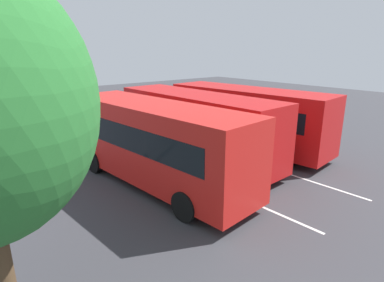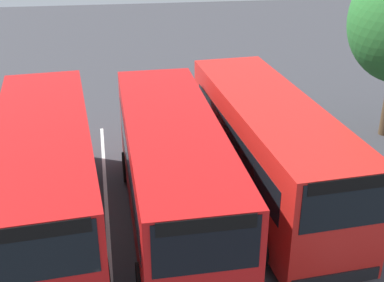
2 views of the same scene
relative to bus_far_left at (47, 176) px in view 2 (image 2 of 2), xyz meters
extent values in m
plane|color=#38383D|center=(-0.10, 3.25, -1.86)|extent=(70.24, 70.24, 0.00)
cube|color=red|center=(-0.03, 0.00, 0.01)|extent=(9.53, 3.46, 3.02)
cube|color=black|center=(4.57, 0.48, 0.83)|extent=(0.35, 2.19, 1.27)
cube|color=black|center=(-0.16, 1.20, 0.38)|extent=(7.80, 0.91, 0.97)
cube|color=black|center=(4.59, 0.49, 1.34)|extent=(0.31, 1.99, 0.32)
cylinder|color=black|center=(2.81, 1.49, -1.34)|extent=(1.06, 0.39, 1.04)
cylinder|color=black|center=(-3.12, 0.86, -1.34)|extent=(1.06, 0.39, 1.04)
cylinder|color=black|center=(-2.87, -1.50, -1.34)|extent=(1.06, 0.39, 1.04)
cube|color=red|center=(0.19, 3.49, 0.01)|extent=(9.41, 2.84, 3.02)
cube|color=black|center=(4.80, 3.67, 0.83)|extent=(0.20, 2.19, 1.27)
cube|color=black|center=(0.14, 4.71, 0.38)|extent=(7.83, 0.37, 0.97)
cube|color=black|center=(0.23, 2.28, 0.38)|extent=(7.83, 0.37, 0.97)
cube|color=black|center=(4.82, 3.67, 1.34)|extent=(0.17, 1.99, 0.32)
cylinder|color=black|center=(3.12, 4.79, -1.34)|extent=(1.05, 0.32, 1.04)
cylinder|color=black|center=(-2.84, 4.57, -1.34)|extent=(1.05, 0.32, 1.04)
cylinder|color=black|center=(-2.75, 2.20, -1.34)|extent=(1.05, 0.32, 1.04)
cube|color=red|center=(-0.87, 6.58, 0.01)|extent=(9.51, 3.33, 3.02)
cube|color=black|center=(3.73, 7.01, 0.83)|extent=(0.32, 2.19, 1.27)
cube|color=black|center=(-0.99, 7.79, 0.38)|extent=(7.81, 0.79, 0.97)
cube|color=black|center=(-0.76, 5.37, 0.38)|extent=(7.81, 0.79, 0.97)
cube|color=black|center=(3.75, 7.01, 1.34)|extent=(0.28, 1.99, 0.32)
cube|color=black|center=(3.76, 7.01, -1.28)|extent=(0.31, 2.29, 0.36)
cylinder|color=black|center=(1.99, 8.04, -1.34)|extent=(1.06, 0.37, 1.04)
cylinder|color=black|center=(2.21, 5.68, -1.34)|extent=(1.06, 0.37, 1.04)
cylinder|color=black|center=(-3.95, 7.49, -1.34)|extent=(1.06, 0.37, 1.04)
cylinder|color=black|center=(-3.74, 5.13, -1.34)|extent=(1.06, 0.37, 1.04)
cube|color=silver|center=(-0.10, 1.53, -1.86)|extent=(14.44, 0.72, 0.01)
cube|color=silver|center=(-0.10, 4.97, -1.86)|extent=(14.44, 0.72, 0.01)
camera|label=1|loc=(-11.22, 13.16, 3.61)|focal=29.35mm
camera|label=2|loc=(12.96, 2.24, 7.04)|focal=48.35mm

